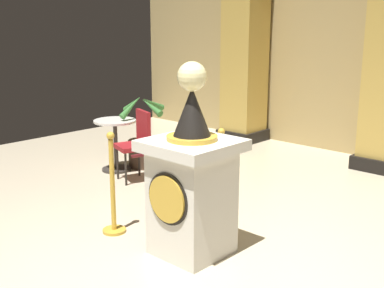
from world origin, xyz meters
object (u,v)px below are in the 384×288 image
(stanchion_near, at_px, (221,185))
(cafe_chair_red, at_px, (137,139))
(potted_palm_left, at_px, (143,144))
(stanchion_far, at_px, (113,198))
(cafe_table, at_px, (116,138))
(pedestal_clock, at_px, (192,183))

(stanchion_near, relative_size, cafe_chair_red, 1.04)
(potted_palm_left, bearing_deg, stanchion_far, -48.66)
(cafe_table, bearing_deg, stanchion_near, -7.38)
(stanchion_far, distance_m, potted_palm_left, 2.41)
(pedestal_clock, height_order, stanchion_near, pedestal_clock)
(potted_palm_left, bearing_deg, cafe_chair_red, -47.86)
(pedestal_clock, bearing_deg, cafe_table, 155.56)
(pedestal_clock, distance_m, cafe_table, 2.90)
(stanchion_near, bearing_deg, potted_palm_left, 161.62)
(cafe_table, xyz_separation_m, cafe_chair_red, (0.57, -0.08, 0.09))
(stanchion_near, height_order, stanchion_far, stanchion_far)
(pedestal_clock, relative_size, potted_palm_left, 1.61)
(stanchion_near, height_order, cafe_chair_red, stanchion_near)
(potted_palm_left, height_order, cafe_chair_red, potted_palm_left)
(stanchion_far, bearing_deg, cafe_table, 140.93)
(pedestal_clock, relative_size, stanchion_near, 1.79)
(pedestal_clock, relative_size, cafe_chair_red, 1.86)
(pedestal_clock, distance_m, stanchion_far, 0.98)
(stanchion_near, xyz_separation_m, stanchion_far, (-0.50, -1.11, 0.03))
(cafe_chair_red, bearing_deg, stanchion_near, -7.24)
(pedestal_clock, xyz_separation_m, cafe_table, (-2.63, 1.20, -0.21))
(pedestal_clock, bearing_deg, cafe_chair_red, 151.49)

